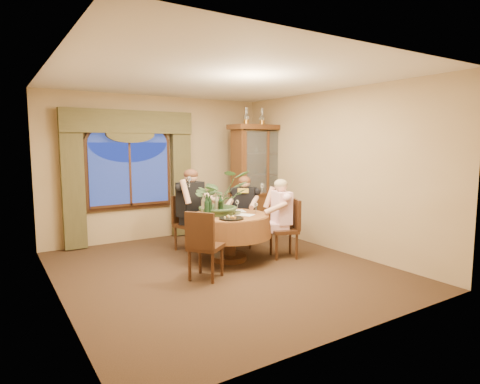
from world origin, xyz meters
TOP-DOWN VIEW (x-y plane):
  - floor at (0.00, 0.00)m, footprint 5.00×5.00m
  - wall_back at (0.00, 2.50)m, footprint 4.50×0.00m
  - wall_right at (2.25, 0.00)m, footprint 0.00×5.00m
  - ceiling at (0.00, 0.00)m, footprint 5.00×5.00m
  - window at (-0.60, 2.43)m, footprint 1.62×0.10m
  - arched_transom at (-0.60, 2.43)m, footprint 1.60×0.06m
  - drapery_left at (-1.63, 2.38)m, footprint 0.38×0.14m
  - drapery_right at (0.43, 2.38)m, footprint 0.38×0.14m
  - swag_valance at (-0.60, 2.35)m, footprint 2.45×0.16m
  - dining_table at (0.35, 0.34)m, footprint 1.58×1.58m
  - china_cabinet at (1.98, 1.75)m, footprint 1.40×0.55m
  - oil_lamp_left at (1.59, 1.75)m, footprint 0.11×0.11m
  - oil_lamp_center at (1.98, 1.75)m, footprint 0.11×0.11m
  - oil_lamp_right at (2.38, 1.75)m, footprint 0.11×0.11m
  - chair_right at (1.19, 0.01)m, footprint 0.55×0.55m
  - chair_back_right at (1.01, 0.98)m, footprint 0.59×0.59m
  - chair_back at (0.06, 1.26)m, footprint 0.53×0.53m
  - chair_front_left at (-0.39, -0.24)m, footprint 0.59×0.59m
  - person_pink at (1.21, 0.10)m, footprint 0.54×0.56m
  - person_back at (0.07, 1.21)m, footprint 0.64×0.61m
  - person_scarf at (1.03, 0.95)m, footprint 0.63×0.63m
  - stoneware_vase at (0.24, 0.48)m, footprint 0.15×0.15m
  - centerpiece_plant at (0.25, 0.50)m, footprint 0.93×1.03m
  - olive_bowl at (0.43, 0.28)m, footprint 0.16×0.16m
  - cheese_platter at (0.16, -0.01)m, footprint 0.37×0.37m
  - wine_bottle_0 at (-0.11, 0.26)m, footprint 0.07×0.07m
  - wine_bottle_1 at (-0.03, 0.31)m, footprint 0.07×0.07m
  - wine_bottle_2 at (0.13, 0.38)m, footprint 0.07×0.07m
  - wine_bottle_3 at (0.03, 0.52)m, footprint 0.07×0.07m
  - wine_bottle_4 at (0.16, 0.31)m, footprint 0.07×0.07m
  - wine_bottle_5 at (-0.06, 0.45)m, footprint 0.07×0.07m
  - tasting_paper_0 at (0.52, 0.18)m, footprint 0.33×0.36m
  - tasting_paper_1 at (0.64, 0.54)m, footprint 0.29×0.35m
  - wine_glass_person_pink at (0.78, 0.22)m, footprint 0.07×0.07m
  - wine_glass_person_back at (0.21, 0.77)m, footprint 0.07×0.07m
  - wine_glass_person_scarf at (0.68, 0.64)m, footprint 0.07×0.07m

SIDE VIEW (x-z plane):
  - floor at x=0.00m, z-range 0.00..0.00m
  - dining_table at x=0.35m, z-range 0.00..0.75m
  - chair_right at x=1.19m, z-range 0.00..0.96m
  - chair_back_right at x=1.01m, z-range 0.00..0.96m
  - chair_back at x=0.06m, z-range 0.00..0.96m
  - chair_front_left at x=-0.39m, z-range 0.00..0.96m
  - person_scarf at x=1.03m, z-range 0.00..1.30m
  - person_pink at x=1.21m, z-range 0.00..1.30m
  - person_back at x=0.07m, z-range 0.00..1.45m
  - tasting_paper_0 at x=0.52m, z-range 0.75..0.76m
  - tasting_paper_1 at x=0.64m, z-range 0.75..0.76m
  - cheese_platter at x=0.16m, z-range 0.75..0.77m
  - olive_bowl at x=0.43m, z-range 0.75..0.80m
  - wine_glass_person_pink at x=0.78m, z-range 0.75..0.93m
  - wine_glass_person_back at x=0.21m, z-range 0.75..0.93m
  - wine_glass_person_scarf at x=0.68m, z-range 0.75..0.93m
  - stoneware_vase at x=0.24m, z-range 0.75..1.02m
  - wine_bottle_0 at x=-0.11m, z-range 0.75..1.08m
  - wine_bottle_1 at x=-0.03m, z-range 0.75..1.08m
  - wine_bottle_2 at x=0.13m, z-range 0.75..1.08m
  - wine_bottle_3 at x=0.03m, z-range 0.75..1.08m
  - wine_bottle_4 at x=0.16m, z-range 0.75..1.08m
  - wine_bottle_5 at x=-0.06m, z-range 0.75..1.08m
  - china_cabinet at x=1.98m, z-range 0.00..2.26m
  - drapery_left at x=-1.63m, z-range 0.02..2.34m
  - drapery_right at x=0.43m, z-range 0.02..2.34m
  - window at x=-0.60m, z-range 0.64..1.96m
  - centerpiece_plant at x=0.25m, z-range 0.95..1.76m
  - wall_back at x=0.00m, z-range -0.85..3.65m
  - wall_right at x=2.25m, z-range -1.10..3.90m
  - arched_transom at x=-0.60m, z-range 1.86..2.30m
  - swag_valance at x=-0.60m, z-range 2.07..2.49m
  - oil_lamp_left at x=1.59m, z-range 2.26..2.60m
  - oil_lamp_center at x=1.98m, z-range 2.26..2.60m
  - oil_lamp_right at x=2.38m, z-range 2.26..2.60m
  - ceiling at x=0.00m, z-range 2.80..2.80m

